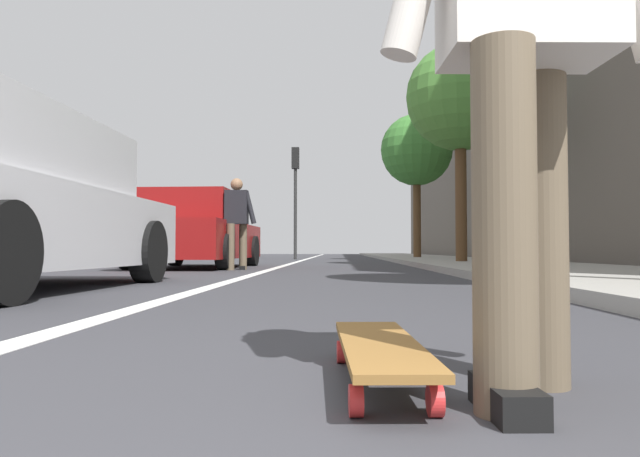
% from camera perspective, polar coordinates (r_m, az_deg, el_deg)
% --- Properties ---
extents(ground_plane, '(80.00, 80.00, 0.00)m').
position_cam_1_polar(ground_plane, '(10.43, 1.89, -4.05)').
color(ground_plane, '#38383D').
extents(lane_stripe_white, '(52.00, 0.16, 0.01)m').
position_cam_1_polar(lane_stripe_white, '(20.46, -1.62, -3.08)').
color(lane_stripe_white, silver).
rests_on(lane_stripe_white, ground).
extents(sidewalk_curb, '(52.00, 3.20, 0.10)m').
position_cam_1_polar(sidewalk_curb, '(18.69, 11.59, -2.98)').
color(sidewalk_curb, '#9E9B93').
rests_on(sidewalk_curb, ground).
extents(building_facade, '(40.00, 1.20, 10.75)m').
position_cam_1_polar(building_facade, '(23.70, 16.26, 10.22)').
color(building_facade, '#635B51').
rests_on(building_facade, ground).
extents(skateboard, '(0.85, 0.24, 0.11)m').
position_cam_1_polar(skateboard, '(1.60, 5.83, -11.60)').
color(skateboard, red).
rests_on(skateboard, ground).
extents(skater_person, '(0.47, 0.72, 1.64)m').
position_cam_1_polar(skater_person, '(1.60, 19.28, 19.24)').
color(skater_person, brown).
rests_on(skater_person, ground).
extents(parked_car_mid, '(4.37, 2.09, 1.49)m').
position_cam_1_polar(parked_car_mid, '(12.04, -11.90, -0.31)').
color(parked_car_mid, maroon).
rests_on(parked_car_mid, ground).
extents(traffic_light, '(0.33, 0.28, 4.22)m').
position_cam_1_polar(traffic_light, '(22.17, -2.40, 4.54)').
color(traffic_light, '#2D2D2D').
rests_on(traffic_light, ground).
extents(street_tree_mid, '(2.44, 2.44, 5.06)m').
position_cam_1_polar(street_tree_mid, '(14.02, 13.45, 12.23)').
color(street_tree_mid, brown).
rests_on(street_tree_mid, ground).
extents(street_tree_far, '(2.54, 2.54, 5.17)m').
position_cam_1_polar(street_tree_far, '(21.22, 9.37, 7.46)').
color(street_tree_far, brown).
rests_on(street_tree_far, ground).
extents(pedestrian_distant, '(0.46, 0.72, 1.64)m').
position_cam_1_polar(pedestrian_distant, '(10.60, -8.09, 1.08)').
color(pedestrian_distant, brown).
rests_on(pedestrian_distant, ground).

